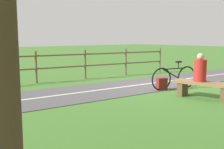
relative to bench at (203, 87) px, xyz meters
name	(u,v)px	position (x,y,z in m)	size (l,w,h in m)	color
ground_plane	(163,86)	(1.95, -0.70, -0.31)	(80.00, 80.00, 0.00)	#3D6B28
paved_path	(45,97)	(2.89, 3.30, -0.31)	(2.42, 36.00, 0.02)	#4C494C
path_centre_line	(45,97)	(2.89, 3.30, -0.30)	(0.10, 32.00, 0.00)	silver
bench	(203,87)	(0.00, 0.00, 0.00)	(1.66, 0.76, 0.46)	brown
person_seated	(200,69)	(0.11, 0.02, 0.48)	(0.40, 0.40, 0.78)	#B2231E
bicycle	(174,78)	(1.32, -0.46, 0.07)	(0.47, 1.70, 0.91)	black
backpack	(162,84)	(1.50, -0.06, -0.12)	(0.33, 0.37, 0.39)	maroon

